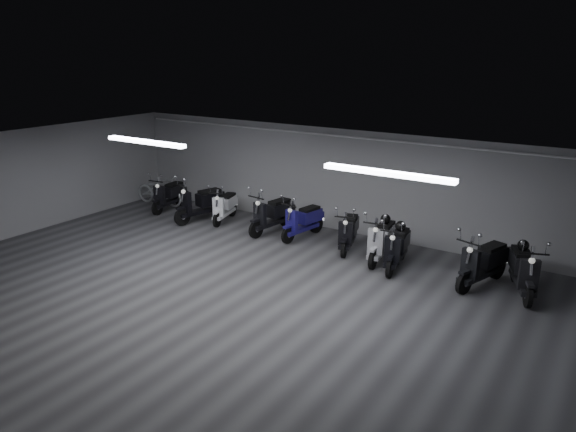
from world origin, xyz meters
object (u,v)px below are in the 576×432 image
Objects in this scene: scooter_3 at (272,208)px; scooter_7 at (397,241)px; scooter_1 at (201,197)px; helmet_1 at (386,219)px; bicycle at (159,188)px; scooter_0 at (168,190)px; scooter_4 at (303,215)px; scooter_5 at (349,226)px; helmet_2 at (523,245)px; scooter_8 at (484,256)px; scooter_9 at (524,263)px; helmet_0 at (401,226)px; scooter_6 at (382,233)px; scooter_2 at (224,201)px.

scooter_3 is 1.05× the size of scooter_7.
scooter_1 is 5.61m from helmet_1.
scooter_0 is at bearing -116.52° from bicycle.
scooter_4 is 1.01× the size of scooter_5.
scooter_0 is 10.24m from helmet_2.
scooter_8 is at bearing -10.39° from helmet_1.
helmet_2 is (10.24, -0.10, 0.31)m from scooter_0.
helmet_0 is (-2.69, 0.11, 0.25)m from scooter_9.
scooter_1 is 1.06× the size of scooter_6.
scooter_5 reaches higher than helmet_1.
bicycle is 7.88m from helmet_1.
scooter_3 is 6.45m from scooter_9.
scooter_0 is at bearing -171.59° from scooter_3.
scooter_7 is (7.68, -0.47, 0.01)m from scooter_0.
scooter_5 reaches higher than bicycle.
scooter_2 is 0.92× the size of bicycle.
scooter_1 is 1.12× the size of scooter_4.
scooter_2 is 6.64× the size of helmet_1.
scooter_2 is 5.53m from scooter_7.
bicycle is at bearing -165.48° from scooter_8.
scooter_6 is 7.68× the size of helmet_2.
scooter_7 is at bearing -99.68° from bicycle.
scooter_0 is at bearing 171.67° from scooter_6.
bicycle is at bearing 160.33° from scooter_2.
scooter_0 reaches higher than helmet_0.
scooter_0 is 1.02× the size of scooter_4.
scooter_8 is at bearing -23.35° from scooter_5.
scooter_0 is at bearing 156.34° from scooter_9.
scooter_5 is 3.35m from scooter_8.
scooter_3 is 7.62× the size of helmet_1.
scooter_4 is 0.93× the size of scooter_9.
scooter_0 is 0.94× the size of scooter_3.
scooter_0 is 2.18m from scooter_2.
scooter_8 reaches higher than helmet_2.
scooter_8 is 1.94m from helmet_0.
scooter_9 is at bearing -6.03° from scooter_7.
scooter_5 reaches higher than scooter_2.
scooter_6 is 1.03× the size of bicycle.
scooter_5 is 6.84× the size of helmet_0.
scooter_2 is 5.48m from helmet_0.
helmet_0 is (8.34, -0.51, 0.37)m from bicycle.
helmet_2 is at bearing 2.80° from helmet_0.
scooter_0 is 0.99× the size of bicycle.
scooter_8 is at bearing -7.15° from scooter_7.
scooter_7 is at bearing -11.29° from scooter_0.
scooter_7 is (6.11, -0.21, -0.06)m from scooter_1.
helmet_1 is 1.04× the size of helmet_2.
helmet_2 is at bearing 90.00° from scooter_9.
scooter_5 is at bearing 153.87° from scooter_9.
scooter_1 is 0.70m from scooter_2.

